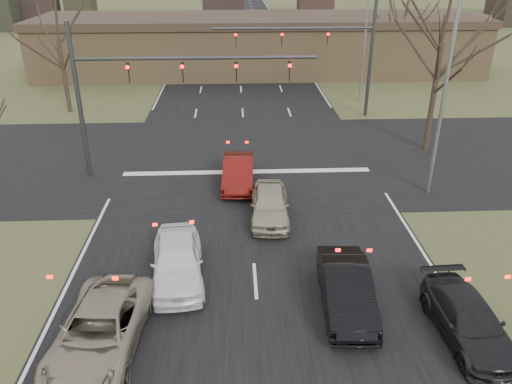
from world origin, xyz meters
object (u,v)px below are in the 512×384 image
mast_arm_far (332,46)px  car_silver_suv (100,331)px  streetlight_right_near (442,82)px  mast_arm_near (142,81)px  streetlight_right_far (363,29)px  car_black_hatch (346,289)px  car_charcoal_sedan (468,321)px  building (260,44)px  car_white_sedan (177,260)px  car_red_ahead (238,172)px  car_silver_ahead (270,204)px

mast_arm_far → car_silver_suv: 26.08m
streetlight_right_near → mast_arm_near: bearing=167.9°
mast_arm_near → streetlight_right_far: size_ratio=1.21×
car_black_hatch → car_charcoal_sedan: (3.50, -1.63, -0.10)m
building → mast_arm_far: size_ratio=3.81×
building → car_silver_suv: 38.90m
car_white_sedan → car_black_hatch: 6.16m
car_silver_suv → car_black_hatch: 7.99m
car_black_hatch → car_charcoal_sedan: car_black_hatch is taller
mast_arm_near → mast_arm_far: same height
mast_arm_near → car_red_ahead: size_ratio=2.77×
car_silver_suv → car_white_sedan: (1.98, 3.58, 0.06)m
mast_arm_near → mast_arm_far: (11.41, 10.00, -0.06)m
car_black_hatch → mast_arm_near: bearing=128.6°
streetlight_right_near → car_white_sedan: streetlight_right_near is taller
car_silver_ahead → building: bearing=90.9°
car_silver_suv → car_red_ahead: 12.43m
building → streetlight_right_near: 28.97m
mast_arm_near → car_charcoal_sedan: mast_arm_near is taller
streetlight_right_near → car_white_sedan: (-11.67, -6.67, -4.81)m
mast_arm_near → car_charcoal_sedan: bearing=-48.5°
car_black_hatch → car_red_ahead: size_ratio=1.03×
streetlight_right_near → car_white_sedan: size_ratio=2.19×
streetlight_right_near → streetlight_right_far: (0.50, 17.00, 0.00)m
mast_arm_near → streetlight_right_near: size_ratio=1.21×
car_silver_ahead → streetlight_right_near: bearing=18.9°
car_silver_suv → car_charcoal_sedan: bearing=4.6°
mast_arm_far → car_red_ahead: 14.06m
mast_arm_far → building: bearing=105.6°
building → streetlight_right_far: bearing=-56.4°
car_silver_suv → car_black_hatch: car_black_hatch is taller
building → car_silver_ahead: building is taller
building → streetlight_right_far: streetlight_right_far is taller
streetlight_right_far → car_silver_suv: size_ratio=1.92×
mast_arm_near → car_silver_ahead: (6.10, -5.27, -4.36)m
car_charcoal_sedan → car_white_sedan: bearing=156.4°
mast_arm_near → mast_arm_far: bearing=41.2°
car_silver_suv → car_black_hatch: size_ratio=1.15×
mast_arm_near → car_silver_suv: bearing=-88.2°
car_silver_ahead → mast_arm_near: bearing=142.2°
building → streetlight_right_far: (7.32, -11.00, 2.92)m
car_red_ahead → streetlight_right_far: bearing=60.3°
building → car_silver_suv: bearing=-100.1°
mast_arm_far → car_silver_ahead: bearing=-109.2°
car_black_hatch → car_silver_ahead: (-2.13, 6.34, -0.03)m
streetlight_right_far → car_charcoal_sedan: streetlight_right_far is taller
streetlight_right_near → car_red_ahead: streetlight_right_near is taller
streetlight_right_near → car_black_hatch: bearing=-124.1°
building → mast_arm_near: 26.14m
car_white_sedan → car_red_ahead: size_ratio=1.05×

